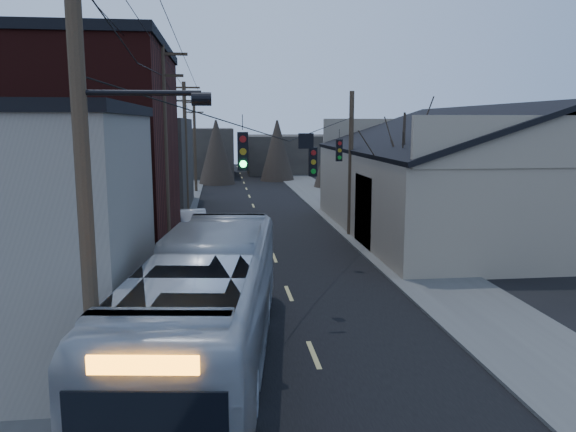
# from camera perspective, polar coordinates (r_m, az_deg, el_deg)

# --- Properties ---
(road_surface) EXTENTS (9.00, 110.00, 0.02)m
(road_surface) POSITION_cam_1_polar(r_m,az_deg,el_deg) (37.93, -2.85, -0.71)
(road_surface) COLOR black
(road_surface) RESTS_ON ground
(sidewalk_left) EXTENTS (4.00, 110.00, 0.12)m
(sidewalk_left) POSITION_cam_1_polar(r_m,az_deg,el_deg) (38.03, -12.66, -0.82)
(sidewalk_left) COLOR #474744
(sidewalk_left) RESTS_ON ground
(sidewalk_right) EXTENTS (4.00, 110.00, 0.12)m
(sidewalk_right) POSITION_cam_1_polar(r_m,az_deg,el_deg) (38.91, 6.75, -0.43)
(sidewalk_right) COLOR #474744
(sidewalk_right) RESTS_ON ground
(building_brick) EXTENTS (10.00, 12.00, 10.00)m
(building_brick) POSITION_cam_1_polar(r_m,az_deg,el_deg) (28.29, -22.14, 5.34)
(building_brick) COLOR black
(building_brick) RESTS_ON ground
(building_left_far) EXTENTS (9.00, 14.00, 7.00)m
(building_left_far) POSITION_cam_1_polar(r_m,az_deg,el_deg) (43.91, -15.96, 4.92)
(building_left_far) COLOR #2D2824
(building_left_far) RESTS_ON ground
(warehouse) EXTENTS (16.16, 20.60, 7.73)m
(warehouse) POSITION_cam_1_polar(r_m,az_deg,el_deg) (36.04, 18.83, 2.58)
(warehouse) COLOR gray
(warehouse) RESTS_ON ground
(building_far_left) EXTENTS (10.00, 12.00, 6.00)m
(building_far_left) POSITION_cam_1_polar(r_m,az_deg,el_deg) (72.42, -9.62, 6.39)
(building_far_left) COLOR #2D2824
(building_far_left) RESTS_ON ground
(building_far_right) EXTENTS (12.00, 14.00, 5.00)m
(building_far_right) POSITION_cam_1_polar(r_m,az_deg,el_deg) (77.95, 0.21, 6.36)
(building_far_right) COLOR #2D2824
(building_far_right) RESTS_ON ground
(bare_tree) EXTENTS (0.40, 0.40, 7.20)m
(bare_tree) POSITION_cam_1_polar(r_m,az_deg,el_deg) (28.89, 11.53, 3.12)
(bare_tree) COLOR black
(bare_tree) RESTS_ON ground
(utility_lines) EXTENTS (11.24, 45.28, 10.50)m
(utility_lines) POSITION_cam_1_polar(r_m,az_deg,el_deg) (31.44, -7.86, 6.20)
(utility_lines) COLOR #382B1E
(utility_lines) RESTS_ON ground
(bus) EXTENTS (4.69, 13.22, 3.60)m
(bus) POSITION_cam_1_polar(r_m,az_deg,el_deg) (15.46, -8.14, -9.06)
(bus) COLOR #A3A7AE
(bus) RESTS_ON ground
(parked_car) EXTENTS (2.01, 4.58, 1.46)m
(parked_car) POSITION_cam_1_polar(r_m,az_deg,el_deg) (34.46, -9.61, -0.64)
(parked_car) COLOR #9C9FA4
(parked_car) RESTS_ON ground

